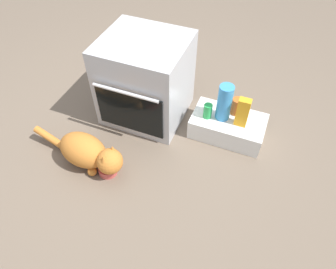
% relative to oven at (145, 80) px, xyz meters
% --- Properties ---
extents(ground, '(8.00, 8.00, 0.00)m').
position_rel_oven_xyz_m(ground, '(-0.01, -0.38, -0.34)').
color(ground, '#6B5B4C').
extents(oven, '(0.64, 0.63, 0.69)m').
position_rel_oven_xyz_m(oven, '(0.00, 0.00, 0.00)').
color(oven, '#B7BABF').
rests_on(oven, ground).
extents(pantry_cabinet, '(0.57, 0.33, 0.17)m').
position_rel_oven_xyz_m(pantry_cabinet, '(0.70, 0.00, -0.26)').
color(pantry_cabinet, white).
rests_on(pantry_cabinet, ground).
extents(food_bowl, '(0.13, 0.13, 0.09)m').
position_rel_oven_xyz_m(food_bowl, '(0.00, -0.69, -0.31)').
color(food_bowl, '#C64C47').
rests_on(food_bowl, ground).
extents(cat, '(0.81, 0.29, 0.27)m').
position_rel_oven_xyz_m(cat, '(-0.15, -0.68, -0.20)').
color(cat, '#C6752D').
rests_on(cat, ground).
extents(soda_can, '(0.07, 0.07, 0.12)m').
position_rel_oven_xyz_m(soda_can, '(0.54, -0.04, -0.11)').
color(soda_can, green).
rests_on(soda_can, pantry_cabinet).
extents(water_bottle, '(0.11, 0.11, 0.30)m').
position_rel_oven_xyz_m(water_bottle, '(0.65, -0.00, -0.02)').
color(water_bottle, '#388CD1').
rests_on(water_bottle, pantry_cabinet).
extents(sauce_jar, '(0.08, 0.08, 0.14)m').
position_rel_oven_xyz_m(sauce_jar, '(0.73, 0.08, -0.10)').
color(sauce_jar, '#D16023').
rests_on(sauce_jar, pantry_cabinet).
extents(juice_carton, '(0.09, 0.06, 0.24)m').
position_rel_oven_xyz_m(juice_carton, '(0.79, -0.02, -0.05)').
color(juice_carton, orange).
rests_on(juice_carton, pantry_cabinet).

